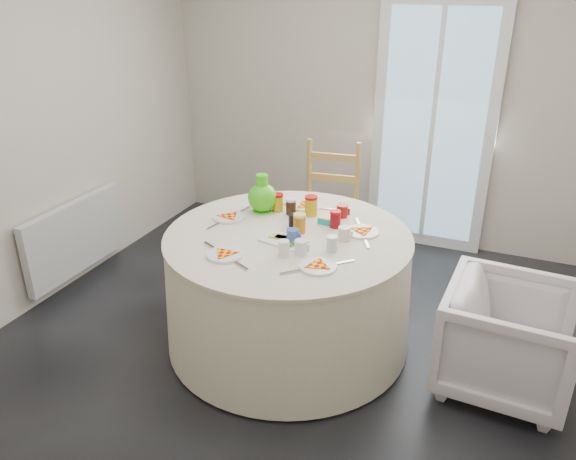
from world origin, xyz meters
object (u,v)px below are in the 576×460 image
at_px(green_pitcher, 262,197).
at_px(table, 288,290).
at_px(armchair, 510,330).
at_px(radiator, 76,237).
at_px(wooden_chair, 327,214).

bearing_deg(green_pitcher, table, -66.57).
bearing_deg(armchair, green_pitcher, 85.58).
xyz_separation_m(armchair, green_pitcher, (-1.63, 0.21, 0.48)).
relative_size(radiator, armchair, 1.40).
xyz_separation_m(table, green_pitcher, (-0.30, 0.28, 0.49)).
distance_m(radiator, armchair, 3.14).
bearing_deg(table, green_pitcher, 137.61).
bearing_deg(armchair, table, 95.69).
bearing_deg(table, wooden_chair, 96.05).
bearing_deg(green_pitcher, radiator, 162.75).
distance_m(radiator, wooden_chair, 1.96).
relative_size(radiator, table, 0.64).
relative_size(table, armchair, 2.18).
bearing_deg(wooden_chair, armchair, -42.17).
distance_m(wooden_chair, armchair, 1.77).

